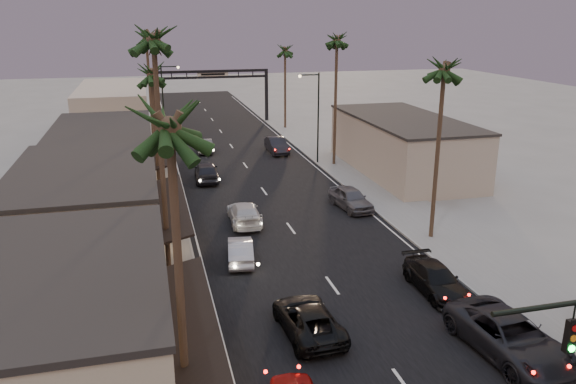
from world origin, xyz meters
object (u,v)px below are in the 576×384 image
streetlight_left (165,98)px  palm_rc (285,47)px  arch (213,83)px  palm_lb (153,32)px  palm_rb (337,36)px  palm_lc (151,68)px  palm_far (146,37)px  streetlight_right (316,111)px  oncoming_pickup (308,319)px  curbside_black (435,279)px  palm_la (169,113)px  curbside_near (509,336)px  palm_ld (146,34)px  palm_ra (445,62)px  oncoming_silver (240,250)px

streetlight_left → palm_rc: 17.42m
arch → palm_rc: palm_rc is taller
palm_lb → palm_rb: palm_lb is taller
palm_lc → palm_far: (0.30, 42.00, 0.97)m
streetlight_right → oncoming_pickup: (-9.57, -30.29, -4.61)m
palm_rb → curbside_black: palm_rb is taller
palm_la → palm_far: bearing=89.8°
streetlight_right → palm_lc: palm_lc is taller
curbside_near → palm_lc: bearing=113.7°
curbside_black → palm_far: bearing=102.7°
arch → palm_rb: 28.24m
palm_lb → curbside_black: 19.31m
streetlight_right → curbside_near: bearing=-92.7°
palm_lc → palm_ld: size_ratio=0.86×
palm_ra → oncoming_silver: size_ratio=3.15×
streetlight_right → streetlight_left: 18.99m
streetlight_right → palm_la: size_ratio=0.68×
palm_ra → palm_lb: bearing=-173.4°
palm_ld → streetlight_left: bearing=60.8°
streetlight_left → curbside_black: size_ratio=1.80×
palm_la → curbside_near: (13.91, 1.89, -10.56)m
oncoming_silver → palm_ld: bearing=-74.6°
oncoming_silver → palm_ra: bearing=-169.9°
palm_ld → oncoming_silver: size_ratio=3.39×
arch → palm_ra: size_ratio=1.15×
palm_la → palm_ld: 46.01m
palm_ra → curbside_near: bearing=-104.1°
palm_ra → curbside_near: 17.15m
palm_rb → palm_lb: bearing=-128.0°
oncoming_silver → curbside_near: curbside_near is taller
palm_ra → palm_far: same height
palm_far → curbside_black: (13.39, -61.02, -10.72)m
streetlight_left → palm_ra: bearing=-65.5°
streetlight_right → palm_rb: size_ratio=0.63×
palm_la → palm_rc: (17.20, 55.00, -0.97)m
arch → curbside_black: 53.48m
palm_la → palm_lc: bearing=90.0°
palm_lc → palm_rb: palm_rb is taller
arch → palm_rc: 11.59m
streetlight_left → palm_ra: palm_ra is taller
palm_ra → palm_ld: bearing=119.0°
palm_lc → palm_far: palm_far is taller
palm_la → palm_lb: size_ratio=0.87×
arch → palm_rc: bearing=-34.9°
streetlight_right → palm_rb: palm_rb is taller
palm_rc → oncoming_pickup: bearing=-102.9°
oncoming_pickup → curbside_black: bearing=-166.8°
palm_rb → arch: bearing=108.3°
oncoming_silver → streetlight_right: bearing=-109.8°
palm_rb → oncoming_silver: bearing=-122.2°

